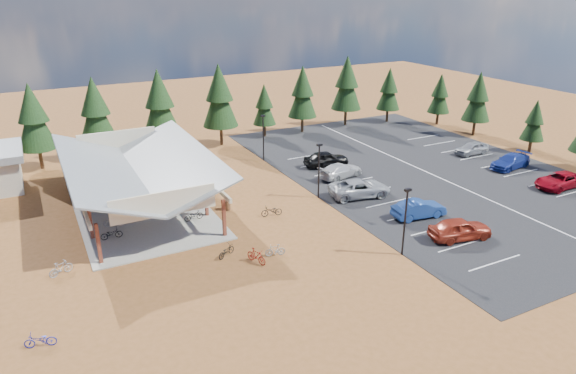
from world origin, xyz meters
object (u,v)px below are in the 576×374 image
(bike_4, at_px, (194,215))
(bike_9, at_px, (61,268))
(car_3, at_px, (341,170))
(car_6, at_px, (560,180))
(car_7, at_px, (510,161))
(bike_10, at_px, (40,340))
(lamp_post_0, at_px, (405,217))
(bike_3, at_px, (97,186))
(bike_pavilion, at_px, (137,167))
(car_0, at_px, (460,229))
(car_1, at_px, (419,209))
(car_2, at_px, (360,188))
(trash_bin_1, at_px, (207,195))
(bike_5, at_px, (160,210))
(bike_12, at_px, (226,251))
(bike_1, at_px, (114,221))
(bike_11, at_px, (256,256))
(bike_7, at_px, (166,176))
(bike_6, at_px, (151,193))
(bike_0, at_px, (111,234))
(car_8, at_px, (472,148))
(bike_13, at_px, (275,250))
(trash_bin_0, at_px, (227,205))
(bike_2, at_px, (125,195))
(lamp_post_1, at_px, (319,167))
(car_4, at_px, (326,159))

(bike_4, relative_size, bike_9, 0.96)
(car_3, height_order, car_6, car_6)
(car_7, bearing_deg, bike_10, -87.13)
(lamp_post_0, relative_size, bike_3, 3.15)
(bike_pavilion, xyz_separation_m, car_7, (37.21, -7.35, -3.05))
(bike_3, distance_m, car_7, 42.15)
(bike_10, distance_m, car_0, 29.38)
(car_1, relative_size, car_2, 0.80)
(bike_pavilion, height_order, trash_bin_1, bike_pavilion)
(bike_5, bearing_deg, bike_10, 126.13)
(bike_12, height_order, car_3, car_3)
(car_6, bearing_deg, bike_1, -105.82)
(bike_1, relative_size, bike_12, 1.01)
(bike_11, bearing_deg, bike_1, 106.31)
(bike_7, distance_m, car_3, 17.42)
(bike_10, relative_size, bike_11, 0.93)
(bike_6, bearing_deg, car_1, -131.03)
(lamp_post_0, bearing_deg, bike_0, 146.78)
(bike_3, relative_size, bike_7, 0.93)
(bike_12, bearing_deg, bike_0, 17.52)
(bike_1, bearing_deg, bike_7, -29.75)
(bike_9, bearing_deg, trash_bin_1, -81.64)
(bike_0, bearing_deg, lamp_post_0, -122.64)
(car_8, bearing_deg, bike_13, -70.11)
(bike_3, height_order, bike_10, bike_3)
(bike_12, bearing_deg, bike_13, -145.25)
(car_6, bearing_deg, bike_5, -107.91)
(bike_1, distance_m, car_8, 39.92)
(car_8, bearing_deg, car_6, -1.66)
(bike_5, relative_size, car_1, 0.38)
(bike_pavilion, height_order, bike_4, bike_pavilion)
(bike_7, distance_m, bike_9, 17.78)
(bike_10, bearing_deg, bike_11, 116.11)
(bike_12, bearing_deg, car_0, -138.02)
(bike_6, bearing_deg, trash_bin_1, -123.61)
(lamp_post_0, xyz_separation_m, bike_7, (-11.35, 22.35, -2.35))
(trash_bin_0, distance_m, bike_2, 9.65)
(bike_1, height_order, bike_11, bike_1)
(bike_9, bearing_deg, lamp_post_1, -103.59)
(car_2, distance_m, car_4, 8.81)
(bike_11, xyz_separation_m, car_3, (14.54, 11.77, 0.22))
(car_7, bearing_deg, bike_11, -87.54)
(bike_2, height_order, car_3, car_3)
(lamp_post_0, relative_size, bike_7, 2.94)
(lamp_post_1, bearing_deg, car_6, -21.26)
(bike_10, bearing_deg, bike_12, 125.23)
(bike_3, bearing_deg, bike_1, 167.71)
(lamp_post_1, xyz_separation_m, car_6, (21.81, -8.48, -2.21))
(bike_9, bearing_deg, bike_5, -76.29)
(bike_0, xyz_separation_m, car_3, (22.97, 3.52, 0.23))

